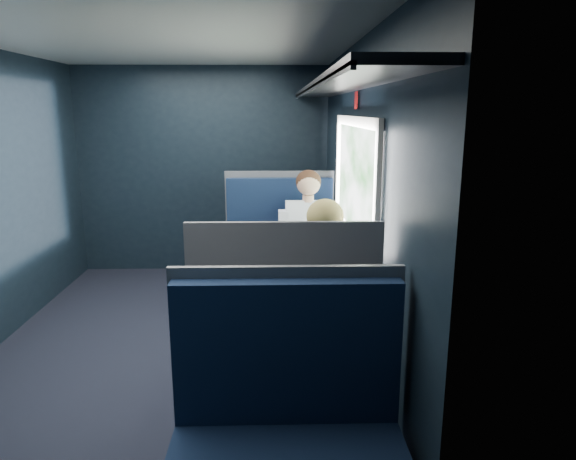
{
  "coord_description": "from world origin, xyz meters",
  "views": [
    {
      "loc": [
        0.8,
        -3.72,
        1.82
      ],
      "look_at": [
        0.9,
        0.0,
        0.95
      ],
      "focal_mm": 32.0,
      "sensor_mm": 36.0,
      "label": 1
    }
  ],
  "objects_px": {
    "woman": "(323,290)",
    "bottle_small": "(338,238)",
    "seat_row_front": "(279,241)",
    "cup": "(339,239)",
    "seat_bay_near": "(278,264)",
    "seat_row_back": "(288,448)",
    "laptop": "(329,247)",
    "table": "(305,267)",
    "seat_bay_far": "(284,349)",
    "man": "(308,237)"
  },
  "relations": [
    {
      "from": "seat_bay_far",
      "to": "man",
      "type": "relative_size",
      "value": 0.95
    },
    {
      "from": "seat_bay_near",
      "to": "seat_row_front",
      "type": "relative_size",
      "value": 1.09
    },
    {
      "from": "laptop",
      "to": "seat_bay_near",
      "type": "bearing_deg",
      "value": 114.54
    },
    {
      "from": "seat_row_back",
      "to": "table",
      "type": "bearing_deg",
      "value": 84.2
    },
    {
      "from": "table",
      "to": "seat_row_front",
      "type": "xyz_separation_m",
      "value": [
        -0.18,
        1.8,
        -0.25
      ]
    },
    {
      "from": "man",
      "to": "cup",
      "type": "relative_size",
      "value": 14.35
    },
    {
      "from": "seat_bay_near",
      "to": "seat_row_back",
      "type": "relative_size",
      "value": 1.09
    },
    {
      "from": "bottle_small",
      "to": "woman",
      "type": "bearing_deg",
      "value": -102.49
    },
    {
      "from": "woman",
      "to": "cup",
      "type": "distance_m",
      "value": 1.09
    },
    {
      "from": "laptop",
      "to": "cup",
      "type": "height_order",
      "value": "laptop"
    },
    {
      "from": "seat_bay_near",
      "to": "seat_row_front",
      "type": "height_order",
      "value": "seat_bay_near"
    },
    {
      "from": "seat_row_back",
      "to": "man",
      "type": "bearing_deg",
      "value": 84.28
    },
    {
      "from": "man",
      "to": "laptop",
      "type": "height_order",
      "value": "man"
    },
    {
      "from": "table",
      "to": "seat_bay_near",
      "type": "relative_size",
      "value": 0.79
    },
    {
      "from": "seat_bay_near",
      "to": "seat_bay_far",
      "type": "distance_m",
      "value": 1.74
    },
    {
      "from": "seat_row_front",
      "to": "woman",
      "type": "distance_m",
      "value": 2.54
    },
    {
      "from": "seat_row_back",
      "to": "bottle_small",
      "type": "bearing_deg",
      "value": 77.27
    },
    {
      "from": "table",
      "to": "laptop",
      "type": "distance_m",
      "value": 0.23
    },
    {
      "from": "man",
      "to": "bottle_small",
      "type": "relative_size",
      "value": 6.13
    },
    {
      "from": "seat_bay_near",
      "to": "seat_bay_far",
      "type": "bearing_deg",
      "value": -89.5
    },
    {
      "from": "seat_bay_far",
      "to": "bottle_small",
      "type": "distance_m",
      "value": 1.23
    },
    {
      "from": "man",
      "to": "cup",
      "type": "distance_m",
      "value": 0.42
    },
    {
      "from": "seat_row_back",
      "to": "woman",
      "type": "height_order",
      "value": "woman"
    },
    {
      "from": "seat_bay_far",
      "to": "laptop",
      "type": "bearing_deg",
      "value": 68.48
    },
    {
      "from": "table",
      "to": "woman",
      "type": "distance_m",
      "value": 0.71
    },
    {
      "from": "laptop",
      "to": "bottle_small",
      "type": "distance_m",
      "value": 0.18
    },
    {
      "from": "seat_row_back",
      "to": "bottle_small",
      "type": "distance_m",
      "value": 2.08
    },
    {
      "from": "table",
      "to": "seat_bay_far",
      "type": "height_order",
      "value": "seat_bay_far"
    },
    {
      "from": "seat_bay_far",
      "to": "seat_row_front",
      "type": "xyz_separation_m",
      "value": [
        0.0,
        2.67,
        -0.0
      ]
    },
    {
      "from": "seat_row_front",
      "to": "laptop",
      "type": "height_order",
      "value": "seat_row_front"
    },
    {
      "from": "seat_bay_near",
      "to": "man",
      "type": "relative_size",
      "value": 0.95
    },
    {
      "from": "seat_row_front",
      "to": "bottle_small",
      "type": "distance_m",
      "value": 1.72
    },
    {
      "from": "woman",
      "to": "bottle_small",
      "type": "relative_size",
      "value": 6.13
    },
    {
      "from": "seat_bay_near",
      "to": "seat_row_back",
      "type": "xyz_separation_m",
      "value": [
        0.02,
        -2.66,
        -0.01
      ]
    },
    {
      "from": "seat_row_front",
      "to": "laptop",
      "type": "distance_m",
      "value": 1.83
    },
    {
      "from": "woman",
      "to": "cup",
      "type": "xyz_separation_m",
      "value": [
        0.23,
        1.06,
        0.06
      ]
    },
    {
      "from": "man",
      "to": "cup",
      "type": "height_order",
      "value": "man"
    },
    {
      "from": "seat_bay_near",
      "to": "cup",
      "type": "bearing_deg",
      "value": -45.9
    },
    {
      "from": "seat_bay_near",
      "to": "seat_row_back",
      "type": "bearing_deg",
      "value": -89.67
    },
    {
      "from": "table",
      "to": "woman",
      "type": "xyz_separation_m",
      "value": [
        0.07,
        -0.71,
        0.06
      ]
    },
    {
      "from": "seat_bay_far",
      "to": "man",
      "type": "distance_m",
      "value": 1.62
    },
    {
      "from": "seat_row_back",
      "to": "cup",
      "type": "distance_m",
      "value": 2.24
    },
    {
      "from": "seat_bay_near",
      "to": "man",
      "type": "distance_m",
      "value": 0.43
    },
    {
      "from": "table",
      "to": "man",
      "type": "distance_m",
      "value": 0.7
    },
    {
      "from": "laptop",
      "to": "bottle_small",
      "type": "xyz_separation_m",
      "value": [
        0.09,
        0.15,
        0.03
      ]
    },
    {
      "from": "table",
      "to": "man",
      "type": "height_order",
      "value": "man"
    },
    {
      "from": "seat_bay_far",
      "to": "seat_row_front",
      "type": "distance_m",
      "value": 2.67
    },
    {
      "from": "seat_bay_far",
      "to": "bottle_small",
      "type": "bearing_deg",
      "value": 67.18
    },
    {
      "from": "seat_bay_near",
      "to": "bottle_small",
      "type": "distance_m",
      "value": 0.92
    },
    {
      "from": "seat_row_back",
      "to": "laptop",
      "type": "relative_size",
      "value": 3.51
    }
  ]
}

